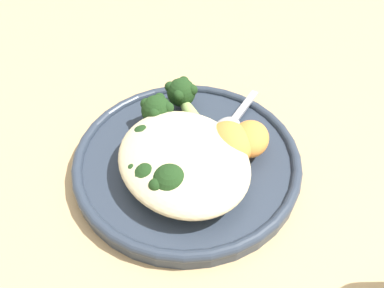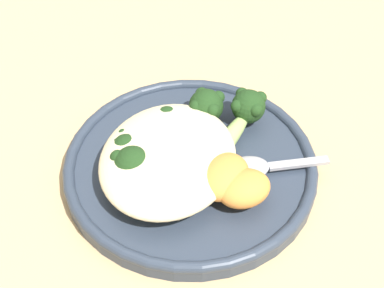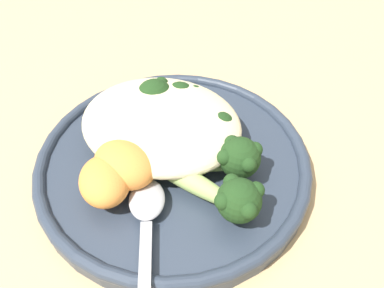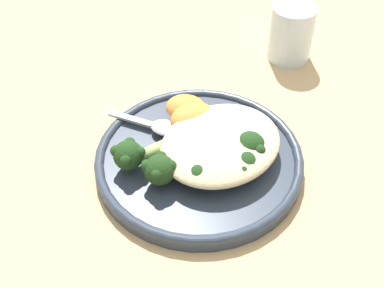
% 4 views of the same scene
% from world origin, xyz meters
% --- Properties ---
extents(ground_plane, '(4.00, 4.00, 0.00)m').
position_xyz_m(ground_plane, '(0.00, 0.00, 0.00)').
color(ground_plane, tan).
extents(plate, '(0.26, 0.26, 0.02)m').
position_xyz_m(plate, '(0.02, -0.01, 0.01)').
color(plate, '#2D3847').
rests_on(plate, ground_plane).
extents(quinoa_mound, '(0.15, 0.13, 0.03)m').
position_xyz_m(quinoa_mound, '(-0.00, 0.01, 0.04)').
color(quinoa_mound, beige).
rests_on(quinoa_mound, plate).
extents(broccoli_stalk_0, '(0.13, 0.05, 0.04)m').
position_xyz_m(broccoli_stalk_0, '(0.08, -0.05, 0.04)').
color(broccoli_stalk_0, '#9EBC66').
rests_on(broccoli_stalk_0, plate).
extents(broccoli_stalk_1, '(0.10, 0.05, 0.04)m').
position_xyz_m(broccoli_stalk_1, '(0.07, -0.01, 0.04)').
color(broccoli_stalk_1, '#9EBC66').
rests_on(broccoli_stalk_1, plate).
extents(broccoli_stalk_2, '(0.08, 0.09, 0.03)m').
position_xyz_m(broccoli_stalk_2, '(0.04, 0.01, 0.03)').
color(broccoli_stalk_2, '#9EBC66').
rests_on(broccoli_stalk_2, plate).
extents(broccoli_stalk_3, '(0.03, 0.11, 0.03)m').
position_xyz_m(broccoli_stalk_3, '(0.00, 0.03, 0.04)').
color(broccoli_stalk_3, '#9EBC66').
rests_on(broccoli_stalk_3, plate).
extents(broccoli_stalk_4, '(0.06, 0.11, 0.04)m').
position_xyz_m(broccoli_stalk_4, '(-0.02, 0.02, 0.04)').
color(broccoli_stalk_4, '#9EBC66').
rests_on(broccoli_stalk_4, plate).
extents(sweet_potato_chunk_0, '(0.07, 0.07, 0.03)m').
position_xyz_m(sweet_potato_chunk_0, '(-0.01, -0.07, 0.04)').
color(sweet_potato_chunk_0, orange).
rests_on(sweet_potato_chunk_0, plate).
extents(sweet_potato_chunk_1, '(0.07, 0.06, 0.03)m').
position_xyz_m(sweet_potato_chunk_1, '(-0.01, -0.05, 0.04)').
color(sweet_potato_chunk_1, orange).
rests_on(sweet_potato_chunk_1, plate).
extents(kale_tuft, '(0.05, 0.05, 0.03)m').
position_xyz_m(kale_tuft, '(-0.02, 0.02, 0.04)').
color(kale_tuft, '#193D1E').
rests_on(kale_tuft, plate).
extents(spoon, '(0.06, 0.10, 0.01)m').
position_xyz_m(spoon, '(0.03, -0.08, 0.03)').
color(spoon, '#A3A3A8').
rests_on(spoon, plate).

